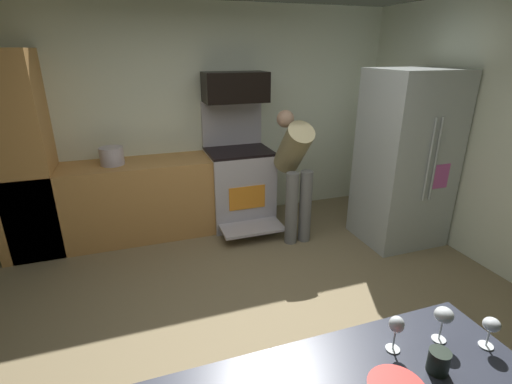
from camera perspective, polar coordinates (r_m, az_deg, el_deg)
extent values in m
cube|color=#7F6E4F|center=(3.18, 0.61, -20.25)|extent=(5.20, 4.80, 0.02)
cube|color=silver|center=(4.73, -9.00, 11.19)|extent=(5.20, 0.12, 2.60)
cube|color=#C08748|center=(4.54, -18.79, -1.30)|extent=(2.40, 0.60, 0.90)
cube|color=#C08748|center=(4.49, -32.51, 4.36)|extent=(0.60, 0.60, 2.10)
cube|color=#B8B3BC|center=(4.67, -2.56, 0.64)|extent=(0.76, 0.64, 0.92)
cube|color=black|center=(4.53, -2.66, 6.28)|extent=(0.76, 0.64, 0.03)
cube|color=#B8B3BC|center=(4.74, -3.72, 10.53)|extent=(0.76, 0.06, 0.55)
cube|color=orange|center=(4.39, -1.35, -0.89)|extent=(0.44, 0.01, 0.28)
cube|color=#B8B3BC|center=(4.36, -0.60, -5.50)|extent=(0.72, 0.37, 0.03)
cube|color=black|center=(4.50, -3.19, 15.74)|extent=(0.74, 0.38, 0.34)
cube|color=#B2BBBA|center=(4.42, 21.88, 4.66)|extent=(0.85, 0.74, 1.91)
cylinder|color=#B2BBBA|center=(4.10, 25.04, 4.37)|extent=(0.02, 0.02, 0.86)
cylinder|color=#B2BBBA|center=(4.16, 25.85, 4.44)|extent=(0.02, 0.02, 0.86)
cube|color=#D057AF|center=(4.29, 26.45, 2.14)|extent=(0.20, 0.01, 0.26)
cylinder|color=slate|center=(4.18, 5.46, -2.55)|extent=(0.14, 0.14, 0.84)
cylinder|color=slate|center=(4.25, 7.56, -2.24)|extent=(0.14, 0.14, 0.84)
cylinder|color=#92865D|center=(4.18, 5.74, 6.73)|extent=(0.30, 0.62, 0.64)
sphere|color=tan|center=(4.34, 4.52, 11.12)|extent=(0.20, 0.20, 0.20)
cylinder|color=silver|center=(1.92, 26.17, -19.58)|extent=(0.06, 0.06, 0.01)
cylinder|color=silver|center=(1.89, 26.42, -18.43)|extent=(0.01, 0.01, 0.09)
ellipsoid|color=silver|center=(1.84, 26.84, -16.46)|extent=(0.08, 0.08, 0.07)
cylinder|color=silver|center=(1.80, 20.18, -21.62)|extent=(0.06, 0.06, 0.01)
cylinder|color=silver|center=(1.77, 20.38, -20.48)|extent=(0.01, 0.01, 0.09)
ellipsoid|color=silver|center=(1.72, 20.74, -18.44)|extent=(0.06, 0.06, 0.07)
cylinder|color=silver|center=(1.98, 31.73, -19.37)|extent=(0.06, 0.06, 0.01)
cylinder|color=silver|center=(1.95, 31.98, -18.38)|extent=(0.01, 0.01, 0.08)
ellipsoid|color=silver|center=(1.91, 32.39, -16.76)|extent=(0.07, 0.07, 0.06)
cylinder|color=black|center=(1.75, 26.17, -22.25)|extent=(0.08, 0.08, 0.10)
cylinder|color=#BCB2C0|center=(4.37, -21.22, 5.16)|extent=(0.26, 0.26, 0.19)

